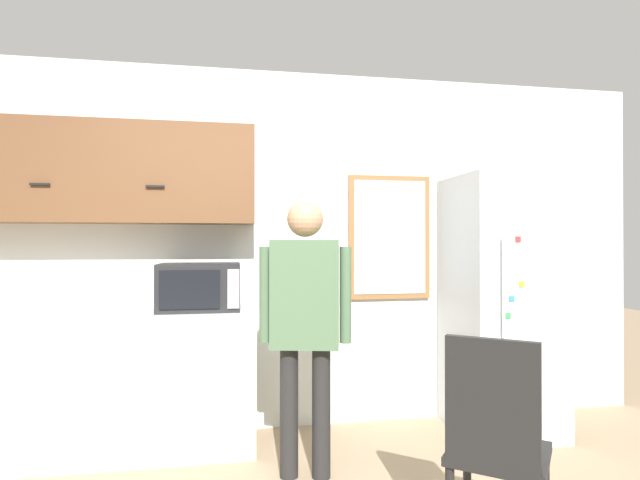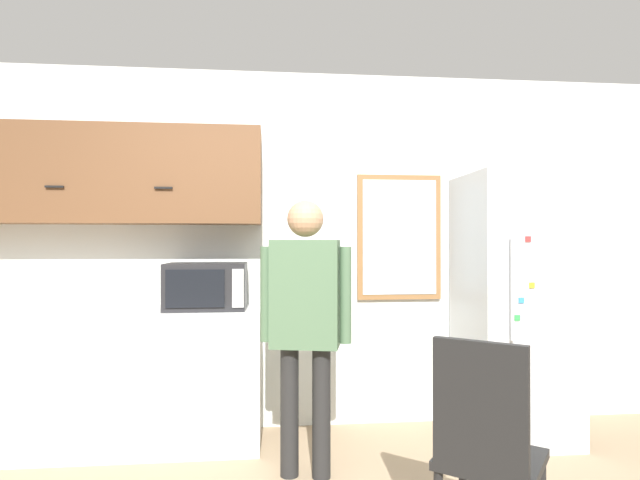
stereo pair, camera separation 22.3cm
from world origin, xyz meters
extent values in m
cube|color=silver|center=(0.00, 1.93, 1.35)|extent=(6.00, 0.06, 2.70)
cube|color=silver|center=(-1.18, 1.62, 0.47)|extent=(2.03, 0.56, 0.94)
cube|color=brown|center=(-1.18, 1.75, 1.88)|extent=(2.03, 0.30, 0.69)
cube|color=black|center=(-1.54, 1.58, 1.77)|extent=(0.12, 0.01, 0.01)
cube|color=black|center=(-0.83, 1.58, 1.77)|extent=(0.12, 0.01, 0.01)
cube|color=#232326|center=(-0.54, 1.63, 1.10)|extent=(0.54, 0.40, 0.32)
cube|color=black|center=(-0.59, 1.42, 1.10)|extent=(0.38, 0.01, 0.25)
cube|color=#B2B2B2|center=(-0.31, 1.42, 1.10)|extent=(0.08, 0.01, 0.25)
cylinder|color=black|center=(0.01, 1.09, 0.39)|extent=(0.11, 0.11, 0.77)
cylinder|color=black|center=(0.20, 1.05, 0.39)|extent=(0.11, 0.11, 0.77)
cube|color=#4C6B4C|center=(0.11, 1.07, 1.09)|extent=(0.44, 0.30, 0.64)
sphere|color=tan|center=(0.11, 1.07, 1.54)|extent=(0.22, 0.22, 0.22)
cylinder|color=#4C6B4C|center=(-0.13, 1.12, 1.09)|extent=(0.07, 0.07, 0.57)
cylinder|color=#4C6B4C|center=(0.34, 1.02, 1.09)|extent=(0.07, 0.07, 0.57)
cube|color=silver|center=(1.65, 1.54, 0.94)|extent=(0.70, 0.69, 1.89)
cylinder|color=silver|center=(1.46, 1.18, 1.10)|extent=(0.02, 0.02, 0.66)
cube|color=red|center=(1.57, 1.19, 1.42)|extent=(0.04, 0.01, 0.04)
cube|color=green|center=(1.50, 1.19, 0.91)|extent=(0.04, 0.01, 0.04)
cube|color=yellow|center=(1.60, 1.19, 1.12)|extent=(0.04, 0.01, 0.04)
cube|color=#338CDB|center=(1.53, 1.19, 1.02)|extent=(0.04, 0.01, 0.04)
cube|color=black|center=(0.87, 0.21, 0.44)|extent=(0.58, 0.58, 0.04)
cylinder|color=black|center=(0.84, 0.46, 0.21)|extent=(0.04, 0.04, 0.42)
cube|color=black|center=(0.75, 0.06, 0.73)|extent=(0.33, 0.27, 0.53)
cube|color=olive|center=(0.89, 1.89, 1.44)|extent=(0.66, 0.04, 0.96)
cube|color=silver|center=(0.89, 1.87, 1.44)|extent=(0.58, 0.01, 0.88)
camera|label=1|loc=(-0.32, -1.87, 1.39)|focal=28.00mm
camera|label=2|loc=(-0.10, -1.90, 1.39)|focal=28.00mm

